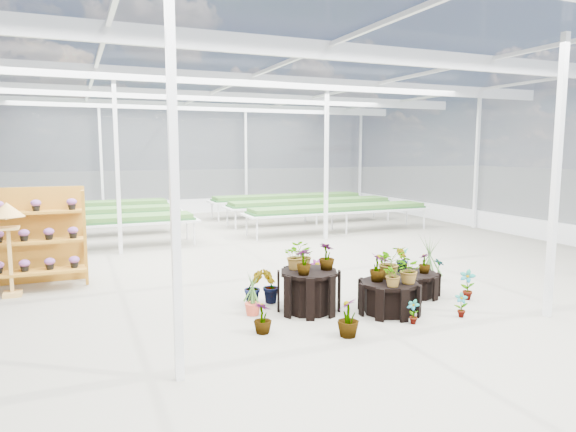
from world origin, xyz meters
name	(u,v)px	position (x,y,z in m)	size (l,w,h in m)	color
ground_plane	(285,278)	(0.00, 0.00, 0.00)	(24.00, 24.00, 0.00)	gray
greenhouse_shell	(285,172)	(0.00, 0.00, 2.25)	(18.00, 24.00, 4.50)	white
steel_frame	(285,172)	(0.00, 0.00, 2.25)	(18.00, 24.00, 4.50)	silver
nursery_benches	(204,217)	(0.00, 7.20, 0.42)	(16.00, 7.00, 0.84)	silver
plinth_tall	(309,291)	(-0.48, -2.23, 0.35)	(1.02, 1.02, 0.70)	black
plinth_mid	(389,297)	(0.72, -2.83, 0.27)	(1.01, 1.01, 0.53)	black
plinth_low	(413,284)	(1.72, -2.13, 0.22)	(0.96, 0.96, 0.43)	black
shelf_rack	(37,238)	(-4.77, 1.21, 0.99)	(1.86, 0.99, 1.97)	#A4691A
bird_table	(10,250)	(-5.21, 0.71, 0.88)	(0.42, 0.42, 1.77)	#C59346
nursery_plants	(355,273)	(0.43, -2.18, 0.57)	(4.80, 2.83, 1.21)	#345C25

